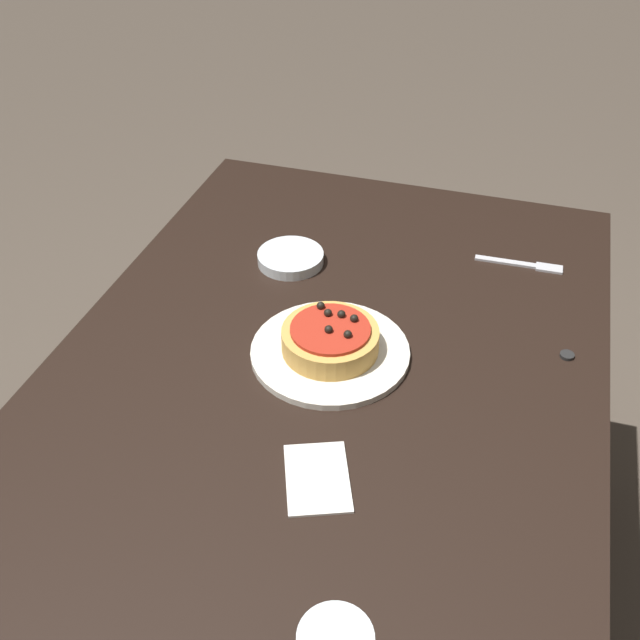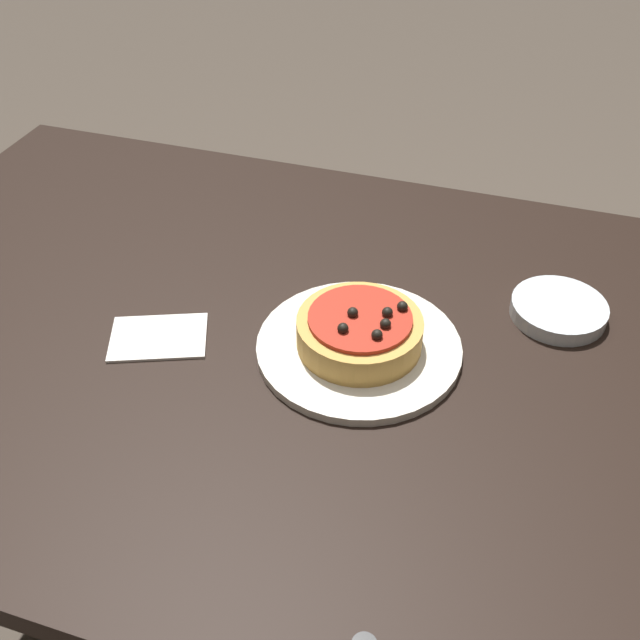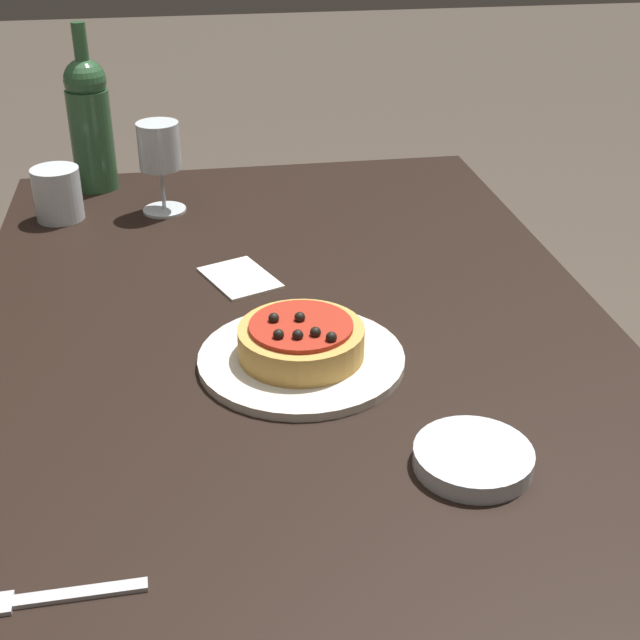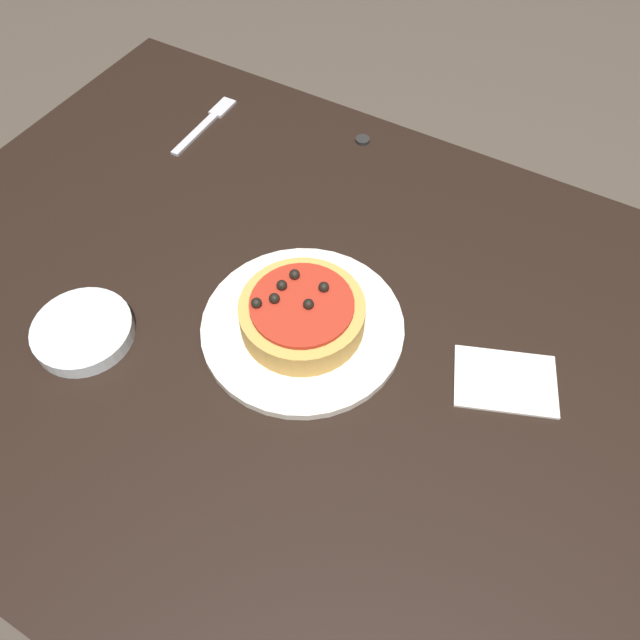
# 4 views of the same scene
# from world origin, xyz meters

# --- Properties ---
(ground_plane) EXTENTS (14.00, 14.00, 0.00)m
(ground_plane) POSITION_xyz_m (0.00, 0.00, 0.00)
(ground_plane) COLOR #4C4238
(dining_table) EXTENTS (1.41, 0.90, 0.77)m
(dining_table) POSITION_xyz_m (0.00, 0.00, 0.68)
(dining_table) COLOR black
(dining_table) RESTS_ON ground_plane
(dinner_plate) EXTENTS (0.27, 0.27, 0.01)m
(dinner_plate) POSITION_xyz_m (0.08, 0.00, 0.78)
(dinner_plate) COLOR silver
(dinner_plate) RESTS_ON dining_table
(pizza) EXTENTS (0.16, 0.16, 0.06)m
(pizza) POSITION_xyz_m (0.08, 0.00, 0.81)
(pizza) COLOR gold
(pizza) RESTS_ON dinner_plate
(side_bowl) EXTENTS (0.13, 0.13, 0.02)m
(side_bowl) POSITION_xyz_m (0.32, 0.15, 0.78)
(side_bowl) COLOR silver
(side_bowl) RESTS_ON dining_table
(fork) EXTENTS (0.03, 0.17, 0.00)m
(fork) POSITION_xyz_m (0.45, -0.29, 0.77)
(fork) COLOR #B7B7BC
(fork) RESTS_ON dining_table
(paper_napkin) EXTENTS (0.15, 0.13, 0.00)m
(paper_napkin) POSITION_xyz_m (-0.18, -0.06, 0.77)
(paper_napkin) COLOR silver
(paper_napkin) RESTS_ON dining_table
(bottle_cap) EXTENTS (0.02, 0.02, 0.01)m
(bottle_cap) POSITION_xyz_m (0.19, -0.38, 0.77)
(bottle_cap) COLOR black
(bottle_cap) RESTS_ON dining_table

